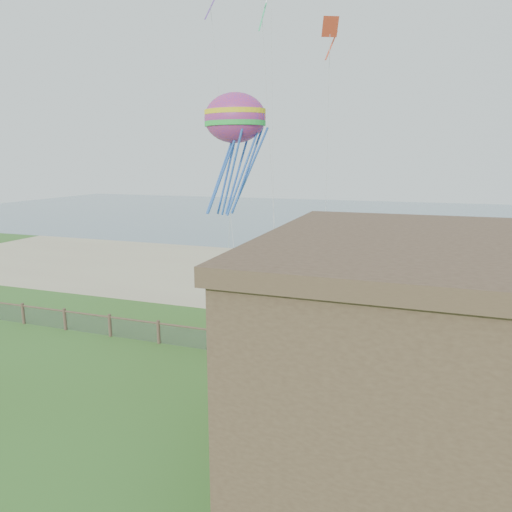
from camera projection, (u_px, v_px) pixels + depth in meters
The scene contains 9 objects.
ground at pixel (146, 412), 17.28m from camera, with size 160.00×160.00×0.00m, color #395D20.
sand_beach at pixel (292, 276), 37.64m from camera, with size 72.00×20.00×0.02m, color tan.
ocean at pixel (357, 217), 78.36m from camera, with size 160.00×68.00×0.02m, color slate.
chainlink_fence at pixel (211, 341), 22.72m from camera, with size 36.20×0.20×1.25m, color #493629, non-canonical shape.
motel_deck at pixel (506, 399), 17.70m from camera, with size 15.00×2.00×0.50m, color brown.
picnic_table at pixel (368, 376), 19.35m from camera, with size 1.86×1.41×0.79m, color brown, non-canonical shape.
octopus_kite at pixel (235, 153), 25.73m from camera, with size 3.56×2.51×7.32m, color #FF4028, non-canonical shape.
kite_red at pixel (330, 35), 26.83m from camera, with size 1.13×0.70×2.09m, color #C63E22, non-canonical shape.
kite_green at pixel (261, 3), 29.62m from camera, with size 1.00×0.70×2.52m, color #36CB78, non-canonical shape.
Camera 1 is at (9.10, -13.49, 9.29)m, focal length 32.00 mm.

